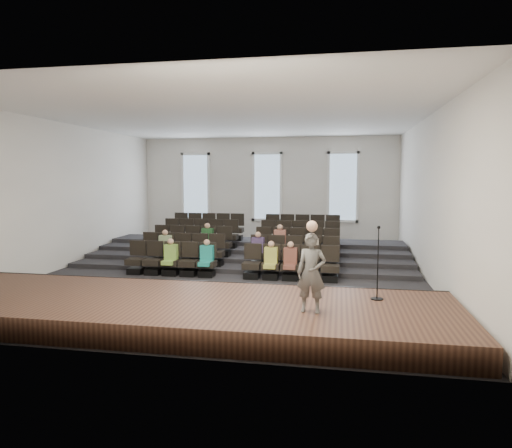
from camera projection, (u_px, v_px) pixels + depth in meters
The scene contains 14 objects.
ground at pixel (233, 274), 14.87m from camera, with size 14.00×14.00×0.00m, color black.
ceiling at pixel (233, 118), 14.37m from camera, with size 12.00×14.00×0.02m, color white.
wall_back at pixel (267, 191), 21.49m from camera, with size 12.00×0.04×5.00m, color white.
wall_front at pixel (138, 214), 7.75m from camera, with size 12.00×0.04×5.00m, color white.
wall_left at pixel (63, 196), 15.71m from camera, with size 0.04×14.00×5.00m, color white.
wall_right at pixel (430, 199), 13.54m from camera, with size 0.04×14.00×5.00m, color white.
stage at pixel (179, 311), 9.86m from camera, with size 11.80×3.60×0.50m, color #503122.
stage_lip at pixel (203, 291), 11.59m from camera, with size 11.80×0.06×0.52m, color black.
risers at pixel (252, 252), 17.96m from camera, with size 11.80×4.80×0.60m.
seating_rows at pixel (243, 246), 16.31m from camera, with size 6.80×4.70×1.67m.
windows at pixel (267, 187), 21.40m from camera, with size 8.44×0.10×3.24m.
audience at pixel (239, 249), 14.98m from camera, with size 5.45×2.64×1.10m.
speaker at pixel (311, 273), 8.84m from camera, with size 0.57×0.37×1.55m, color #52514E.
mic_stand at pixel (377, 278), 9.80m from camera, with size 0.27×0.27×1.60m.
Camera 1 is at (3.38, -14.26, 3.11)m, focal length 32.00 mm.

